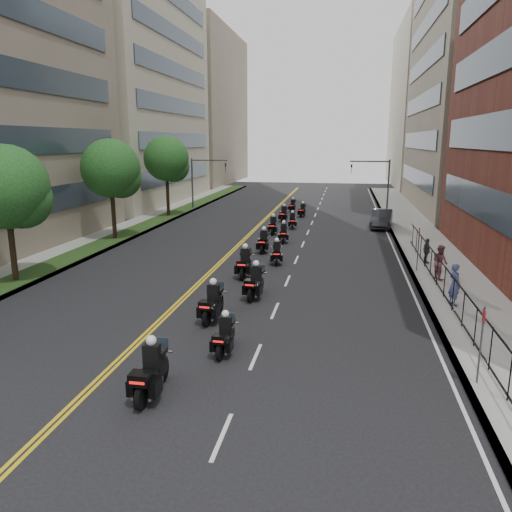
{
  "coord_description": "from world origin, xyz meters",
  "views": [
    {
      "loc": [
        6.1,
        -11.25,
        7.53
      ],
      "look_at": [
        1.43,
        15.04,
        1.32
      ],
      "focal_mm": 35.0,
      "sensor_mm": 36.0,
      "label": 1
    }
  ],
  "objects_px": {
    "motorcycle_4": "(245,264)",
    "motorcycle_0": "(151,373)",
    "motorcycle_5": "(277,254)",
    "motorcycle_8": "(273,226)",
    "motorcycle_10": "(284,214)",
    "pedestrian_c": "(427,251)",
    "motorcycle_6": "(264,242)",
    "motorcycle_12": "(293,206)",
    "motorcycle_2": "(212,304)",
    "parked_sedan": "(382,219)",
    "pedestrian_b": "(440,262)",
    "motorcycle_9": "(292,221)",
    "motorcycle_11": "(303,211)",
    "motorcycle_1": "(225,336)",
    "motorcycle_3": "(255,283)",
    "motorcycle_7": "(284,234)",
    "pedestrian_a": "(454,284)"
  },
  "relations": [
    {
      "from": "motorcycle_5",
      "to": "motorcycle_8",
      "type": "height_order",
      "value": "motorcycle_8"
    },
    {
      "from": "motorcycle_2",
      "to": "motorcycle_12",
      "type": "height_order",
      "value": "motorcycle_2"
    },
    {
      "from": "motorcycle_3",
      "to": "parked_sedan",
      "type": "bearing_deg",
      "value": 76.44
    },
    {
      "from": "motorcycle_3",
      "to": "motorcycle_6",
      "type": "distance_m",
      "value": 10.24
    },
    {
      "from": "motorcycle_2",
      "to": "pedestrian_c",
      "type": "xyz_separation_m",
      "value": [
        10.46,
        11.6,
        0.2
      ]
    },
    {
      "from": "motorcycle_9",
      "to": "motorcycle_0",
      "type": "bearing_deg",
      "value": -98.79
    },
    {
      "from": "pedestrian_b",
      "to": "motorcycle_0",
      "type": "bearing_deg",
      "value": 119.68
    },
    {
      "from": "motorcycle_2",
      "to": "motorcycle_0",
      "type": "bearing_deg",
      "value": -87.51
    },
    {
      "from": "motorcycle_4",
      "to": "motorcycle_8",
      "type": "xyz_separation_m",
      "value": [
        -0.29,
        13.25,
        -0.08
      ]
    },
    {
      "from": "motorcycle_3",
      "to": "motorcycle_8",
      "type": "xyz_separation_m",
      "value": [
        -1.55,
        16.91,
        -0.06
      ]
    },
    {
      "from": "motorcycle_4",
      "to": "pedestrian_a",
      "type": "bearing_deg",
      "value": -20.22
    },
    {
      "from": "motorcycle_4",
      "to": "parked_sedan",
      "type": "relative_size",
      "value": 0.53
    },
    {
      "from": "motorcycle_7",
      "to": "pedestrian_a",
      "type": "height_order",
      "value": "pedestrian_a"
    },
    {
      "from": "motorcycle_5",
      "to": "pedestrian_b",
      "type": "height_order",
      "value": "pedestrian_b"
    },
    {
      "from": "motorcycle_3",
      "to": "motorcycle_11",
      "type": "height_order",
      "value": "motorcycle_3"
    },
    {
      "from": "motorcycle_5",
      "to": "pedestrian_b",
      "type": "xyz_separation_m",
      "value": [
        9.27,
        -2.49,
        0.46
      ]
    },
    {
      "from": "motorcycle_0",
      "to": "pedestrian_b",
      "type": "xyz_separation_m",
      "value": [
        10.74,
        14.58,
        0.36
      ]
    },
    {
      "from": "motorcycle_6",
      "to": "pedestrian_b",
      "type": "xyz_separation_m",
      "value": [
        10.6,
        -5.62,
        0.4
      ]
    },
    {
      "from": "motorcycle_2",
      "to": "motorcycle_11",
      "type": "height_order",
      "value": "motorcycle_2"
    },
    {
      "from": "motorcycle_2",
      "to": "motorcycle_10",
      "type": "relative_size",
      "value": 1.1
    },
    {
      "from": "motorcycle_10",
      "to": "pedestrian_c",
      "type": "height_order",
      "value": "pedestrian_c"
    },
    {
      "from": "motorcycle_7",
      "to": "pedestrian_a",
      "type": "bearing_deg",
      "value": -61.01
    },
    {
      "from": "motorcycle_8",
      "to": "pedestrian_a",
      "type": "xyz_separation_m",
      "value": [
        10.77,
        -16.85,
        0.46
      ]
    },
    {
      "from": "motorcycle_2",
      "to": "motorcycle_6",
      "type": "bearing_deg",
      "value": 93.71
    },
    {
      "from": "motorcycle_3",
      "to": "pedestrian_c",
      "type": "distance_m",
      "value": 12.32
    },
    {
      "from": "motorcycle_8",
      "to": "pedestrian_a",
      "type": "bearing_deg",
      "value": -59.32
    },
    {
      "from": "pedestrian_b",
      "to": "motorcycle_7",
      "type": "bearing_deg",
      "value": 22.31
    },
    {
      "from": "motorcycle_4",
      "to": "motorcycle_0",
      "type": "bearing_deg",
      "value": -91.78
    },
    {
      "from": "motorcycle_1",
      "to": "parked_sedan",
      "type": "distance_m",
      "value": 29.21
    },
    {
      "from": "motorcycle_9",
      "to": "motorcycle_11",
      "type": "height_order",
      "value": "motorcycle_9"
    },
    {
      "from": "motorcycle_5",
      "to": "pedestrian_b",
      "type": "bearing_deg",
      "value": -22.36
    },
    {
      "from": "motorcycle_0",
      "to": "motorcycle_11",
      "type": "distance_m",
      "value": 36.96
    },
    {
      "from": "motorcycle_10",
      "to": "motorcycle_12",
      "type": "xyz_separation_m",
      "value": [
        0.14,
        6.71,
        -0.05
      ]
    },
    {
      "from": "motorcycle_7",
      "to": "motorcycle_10",
      "type": "xyz_separation_m",
      "value": [
        -1.18,
        9.83,
        0.01
      ]
    },
    {
      "from": "motorcycle_3",
      "to": "pedestrian_c",
      "type": "bearing_deg",
      "value": 46.91
    },
    {
      "from": "motorcycle_4",
      "to": "motorcycle_7",
      "type": "bearing_deg",
      "value": 83.39
    },
    {
      "from": "motorcycle_6",
      "to": "motorcycle_12",
      "type": "distance_m",
      "value": 20.18
    },
    {
      "from": "motorcycle_4",
      "to": "motorcycle_9",
      "type": "bearing_deg",
      "value": 85.38
    },
    {
      "from": "motorcycle_3",
      "to": "motorcycle_5",
      "type": "xyz_separation_m",
      "value": [
        0.1,
        7.03,
        -0.09
      ]
    },
    {
      "from": "motorcycle_8",
      "to": "motorcycle_2",
      "type": "bearing_deg",
      "value": -91.04
    },
    {
      "from": "motorcycle_12",
      "to": "parked_sedan",
      "type": "relative_size",
      "value": 0.43
    },
    {
      "from": "pedestrian_a",
      "to": "pedestrian_b",
      "type": "xyz_separation_m",
      "value": [
        0.14,
        4.48,
        -0.03
      ]
    },
    {
      "from": "parked_sedan",
      "to": "motorcycle_4",
      "type": "bearing_deg",
      "value": -108.62
    },
    {
      "from": "motorcycle_5",
      "to": "motorcycle_6",
      "type": "distance_m",
      "value": 3.41
    },
    {
      "from": "motorcycle_0",
      "to": "motorcycle_12",
      "type": "bearing_deg",
      "value": 89.47
    },
    {
      "from": "motorcycle_9",
      "to": "parked_sedan",
      "type": "height_order",
      "value": "parked_sedan"
    },
    {
      "from": "motorcycle_10",
      "to": "parked_sedan",
      "type": "xyz_separation_m",
      "value": [
        8.91,
        -1.97,
        0.14
      ]
    },
    {
      "from": "pedestrian_b",
      "to": "motorcycle_10",
      "type": "bearing_deg",
      "value": 5.69
    },
    {
      "from": "motorcycle_2",
      "to": "motorcycle_5",
      "type": "xyz_separation_m",
      "value": [
        1.34,
        10.46,
        -0.09
      ]
    },
    {
      "from": "motorcycle_6",
      "to": "motorcycle_0",
      "type": "bearing_deg",
      "value": -91.12
    }
  ]
}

